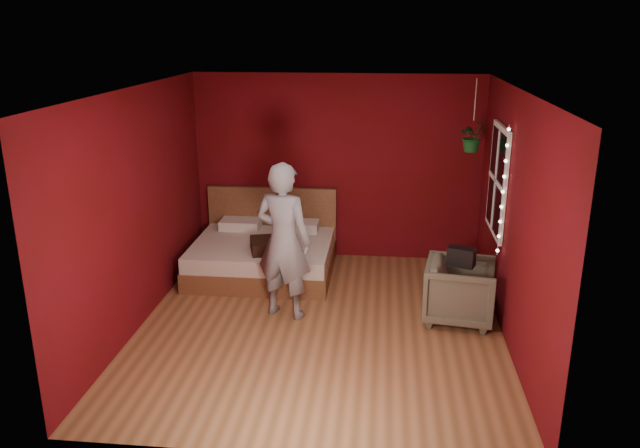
{
  "coord_description": "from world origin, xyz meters",
  "views": [
    {
      "loc": [
        0.65,
        -6.29,
        3.22
      ],
      "look_at": [
        -0.05,
        0.4,
        1.06
      ],
      "focal_mm": 35.0,
      "sensor_mm": 36.0,
      "label": 1
    }
  ],
  "objects": [
    {
      "name": "floor",
      "position": [
        0.0,
        0.0,
        0.0
      ],
      "size": [
        4.5,
        4.5,
        0.0
      ],
      "primitive_type": "plane",
      "color": "#9B663E",
      "rests_on": "ground"
    },
    {
      "name": "handbag",
      "position": [
        1.52,
        0.18,
        0.81
      ],
      "size": [
        0.32,
        0.25,
        0.21
      ],
      "primitive_type": "cube",
      "rotation": [
        0.0,
        0.0,
        -0.41
      ],
      "color": "black",
      "rests_on": "armchair"
    },
    {
      "name": "armchair",
      "position": [
        1.55,
        0.3,
        0.35
      ],
      "size": [
        0.87,
        0.86,
        0.7
      ],
      "primitive_type": "imported",
      "rotation": [
        0.0,
        0.0,
        1.43
      ],
      "color": "#64644F",
      "rests_on": "ground"
    },
    {
      "name": "fairy_lights",
      "position": [
        1.94,
        0.37,
        1.5
      ],
      "size": [
        0.04,
        0.04,
        1.45
      ],
      "color": "silver",
      "rests_on": "room_walls"
    },
    {
      "name": "throw_pillow",
      "position": [
        -0.77,
        1.07,
        0.54
      ],
      "size": [
        0.55,
        0.55,
        0.16
      ],
      "primitive_type": "cube",
      "rotation": [
        0.0,
        0.0,
        0.28
      ],
      "color": "black",
      "rests_on": "bed"
    },
    {
      "name": "person",
      "position": [
        -0.44,
        0.22,
        0.9
      ],
      "size": [
        0.76,
        0.6,
        1.81
      ],
      "primitive_type": "imported",
      "rotation": [
        0.0,
        0.0,
        2.85
      ],
      "color": "slate",
      "rests_on": "ground"
    },
    {
      "name": "hanging_plant",
      "position": [
        1.74,
        1.54,
        1.9
      ],
      "size": [
        0.44,
        0.41,
        0.9
      ],
      "color": "silver",
      "rests_on": "room_walls"
    },
    {
      "name": "room_walls",
      "position": [
        0.0,
        0.0,
        1.68
      ],
      "size": [
        4.04,
        4.54,
        2.62
      ],
      "color": "#610A14",
      "rests_on": "ground"
    },
    {
      "name": "bed",
      "position": [
        -0.92,
        1.5,
        0.26
      ],
      "size": [
        1.84,
        1.57,
        1.01
      ],
      "color": "brown",
      "rests_on": "ground"
    },
    {
      "name": "window",
      "position": [
        1.97,
        0.9,
        1.5
      ],
      "size": [
        0.05,
        0.97,
        1.27
      ],
      "color": "white",
      "rests_on": "room_walls"
    }
  ]
}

